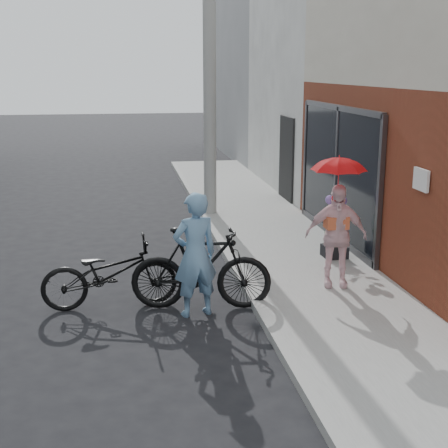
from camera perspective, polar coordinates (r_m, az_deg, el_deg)
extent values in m
plane|color=black|center=(8.31, -2.84, -9.26)|extent=(80.00, 80.00, 0.00)
cube|color=gray|center=(10.54, 7.30, -3.89)|extent=(2.20, 24.00, 0.12)
cube|color=#9E9E99|center=(10.27, 1.07, -4.25)|extent=(0.12, 24.00, 0.12)
cube|color=black|center=(11.95, 10.32, 4.55)|extent=(0.06, 3.80, 2.40)
cube|color=white|center=(8.88, 17.58, 3.89)|extent=(0.04, 0.40, 0.30)
cube|color=white|center=(18.44, 16.95, 14.14)|extent=(8.00, 6.00, 7.00)
cube|color=gray|center=(24.92, 9.69, 14.36)|extent=(8.00, 8.00, 7.00)
cylinder|color=#9E9E99|center=(13.73, -1.34, 14.95)|extent=(0.28, 0.28, 7.00)
imported|color=#6893B9|center=(8.38, -2.66, -2.83)|extent=(0.71, 0.56, 1.71)
imported|color=black|center=(8.89, -10.41, -4.48)|extent=(1.93, 0.79, 0.99)
imported|color=black|center=(8.68, -2.11, -4.08)|extent=(2.02, 0.86, 1.18)
imported|color=silver|center=(9.34, 10.18, -1.05)|extent=(0.96, 0.55, 1.54)
imported|color=red|center=(9.12, 10.48, 5.68)|extent=(0.77, 0.77, 0.67)
cube|color=black|center=(10.92, 10.06, -2.47)|extent=(0.40, 0.40, 0.20)
imported|color=#2C5823|center=(10.82, 10.15, -0.51)|extent=(0.51, 0.45, 0.57)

